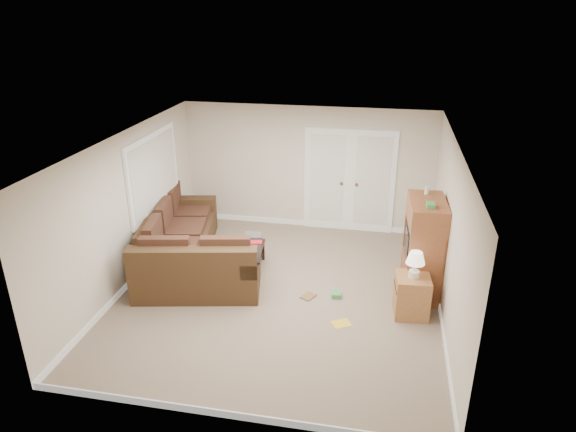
% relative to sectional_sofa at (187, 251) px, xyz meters
% --- Properties ---
extents(floor, '(5.50, 5.50, 0.00)m').
position_rel_sectional_sofa_xyz_m(floor, '(1.73, -0.48, -0.37)').
color(floor, gray).
rests_on(floor, ground).
extents(ceiling, '(5.00, 5.50, 0.02)m').
position_rel_sectional_sofa_xyz_m(ceiling, '(1.73, -0.48, 2.13)').
color(ceiling, white).
rests_on(ceiling, wall_back).
extents(wall_left, '(0.02, 5.50, 2.50)m').
position_rel_sectional_sofa_xyz_m(wall_left, '(-0.77, -0.48, 0.88)').
color(wall_left, beige).
rests_on(wall_left, floor).
extents(wall_right, '(0.02, 5.50, 2.50)m').
position_rel_sectional_sofa_xyz_m(wall_right, '(4.23, -0.48, 0.88)').
color(wall_right, beige).
rests_on(wall_right, floor).
extents(wall_back, '(5.00, 0.02, 2.50)m').
position_rel_sectional_sofa_xyz_m(wall_back, '(1.73, 2.27, 0.88)').
color(wall_back, beige).
rests_on(wall_back, floor).
extents(wall_front, '(5.00, 0.02, 2.50)m').
position_rel_sectional_sofa_xyz_m(wall_front, '(1.73, -3.23, 0.88)').
color(wall_front, beige).
rests_on(wall_front, floor).
extents(baseboards, '(5.00, 5.50, 0.10)m').
position_rel_sectional_sofa_xyz_m(baseboards, '(1.73, -0.48, -0.32)').
color(baseboards, silver).
rests_on(baseboards, floor).
extents(french_doors, '(1.80, 0.05, 2.13)m').
position_rel_sectional_sofa_xyz_m(french_doors, '(2.58, 2.24, 0.67)').
color(french_doors, silver).
rests_on(french_doors, floor).
extents(window_left, '(0.05, 1.92, 1.42)m').
position_rel_sectional_sofa_xyz_m(window_left, '(-0.73, 0.52, 1.18)').
color(window_left, silver).
rests_on(window_left, wall_left).
extents(sectional_sofa, '(2.56, 3.15, 0.93)m').
position_rel_sectional_sofa_xyz_m(sectional_sofa, '(0.00, 0.00, 0.00)').
color(sectional_sofa, '#47301B').
rests_on(sectional_sofa, floor).
extents(coffee_table, '(0.57, 1.02, 0.67)m').
position_rel_sectional_sofa_xyz_m(coffee_table, '(1.03, 0.14, -0.15)').
color(coffee_table, black).
rests_on(coffee_table, floor).
extents(tv_armoire, '(0.59, 1.01, 1.69)m').
position_rel_sectional_sofa_xyz_m(tv_armoire, '(3.93, 0.00, 0.43)').
color(tv_armoire, brown).
rests_on(tv_armoire, floor).
extents(side_cabinet, '(0.53, 0.53, 1.04)m').
position_rel_sectional_sofa_xyz_m(side_cabinet, '(3.78, -0.69, 0.01)').
color(side_cabinet, '#AB6F3E').
rests_on(side_cabinet, floor).
extents(space_heater, '(0.12, 0.10, 0.29)m').
position_rel_sectional_sofa_xyz_m(space_heater, '(3.86, 1.90, -0.22)').
color(space_heater, silver).
rests_on(space_heater, floor).
extents(floor_magazine, '(0.33, 0.31, 0.01)m').
position_rel_sectional_sofa_xyz_m(floor_magazine, '(2.79, -1.14, -0.36)').
color(floor_magazine, gold).
rests_on(floor_magazine, floor).
extents(floor_greenbox, '(0.17, 0.21, 0.08)m').
position_rel_sectional_sofa_xyz_m(floor_greenbox, '(2.64, -0.40, -0.33)').
color(floor_greenbox, '#408E47').
rests_on(floor_greenbox, floor).
extents(floor_book, '(0.27, 0.29, 0.02)m').
position_rel_sectional_sofa_xyz_m(floor_book, '(2.13, -0.46, -0.36)').
color(floor_book, brown).
rests_on(floor_book, floor).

